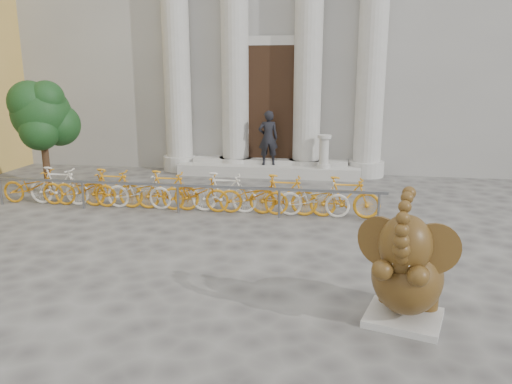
% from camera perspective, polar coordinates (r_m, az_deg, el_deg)
% --- Properties ---
extents(ground, '(80.00, 80.00, 0.00)m').
position_cam_1_polar(ground, '(7.94, -8.22, -12.02)').
color(ground, '#474442').
rests_on(ground, ground).
extents(classical_building, '(22.00, 10.70, 12.00)m').
position_cam_1_polar(classical_building, '(21.99, 3.70, 20.47)').
color(classical_building, gray).
rests_on(classical_building, ground).
extents(entrance_steps, '(6.00, 1.20, 0.36)m').
position_cam_1_polar(entrance_steps, '(16.67, 1.46, 2.56)').
color(entrance_steps, '#A8A59E').
rests_on(entrance_steps, ground).
extents(elephant_statue, '(1.32, 1.59, 2.01)m').
position_cam_1_polar(elephant_statue, '(7.21, 16.81, -8.89)').
color(elephant_statue, '#A8A59E').
rests_on(elephant_statue, ground).
extents(bike_rack, '(10.00, 0.53, 1.00)m').
position_cam_1_polar(bike_rack, '(12.56, -8.65, 0.13)').
color(bike_rack, slate).
rests_on(bike_rack, ground).
extents(tree, '(1.82, 1.66, 3.16)m').
position_cam_1_polar(tree, '(15.11, -23.26, 8.03)').
color(tree, '#332114').
rests_on(tree, ground).
extents(pedestrian, '(0.74, 0.58, 1.79)m').
position_cam_1_polar(pedestrian, '(16.45, 1.40, 6.19)').
color(pedestrian, black).
rests_on(pedestrian, entrance_steps).
extents(balustrade_post, '(0.43, 0.43, 1.06)m').
position_cam_1_polar(balustrade_post, '(16.11, 7.77, 4.46)').
color(balustrade_post, '#A8A59E').
rests_on(balustrade_post, entrance_steps).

